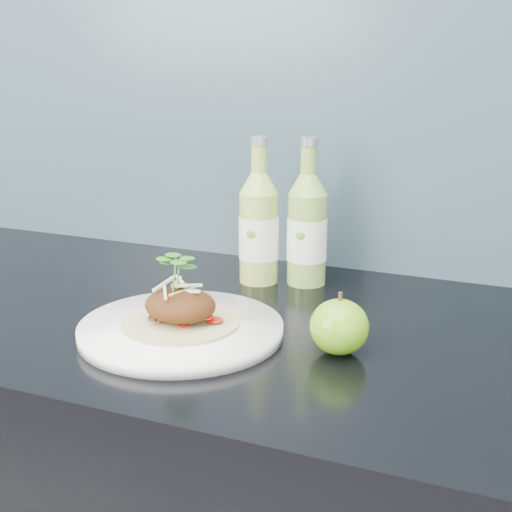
% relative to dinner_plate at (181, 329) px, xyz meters
% --- Properties ---
extents(subway_backsplash, '(4.00, 0.02, 0.70)m').
position_rel_dinner_plate_xyz_m(subway_backsplash, '(0.10, 0.38, 0.34)').
color(subway_backsplash, '#648D9E').
rests_on(subway_backsplash, kitchen_counter).
extents(dinner_plate, '(0.33, 0.33, 0.02)m').
position_rel_dinner_plate_xyz_m(dinner_plate, '(0.00, 0.00, 0.00)').
color(dinner_plate, white).
rests_on(dinner_plate, kitchen_counter).
extents(pork_taco, '(0.15, 0.15, 0.10)m').
position_rel_dinner_plate_xyz_m(pork_taco, '(-0.00, 0.00, 0.04)').
color(pork_taco, tan).
rests_on(pork_taco, dinner_plate).
extents(green_apple, '(0.09, 0.09, 0.08)m').
position_rel_dinner_plate_xyz_m(green_apple, '(0.20, 0.03, 0.03)').
color(green_apple, '#57900F').
rests_on(green_apple, kitchen_counter).
extents(cider_bottle_left, '(0.07, 0.07, 0.23)m').
position_rel_dinner_plate_xyz_m(cider_bottle_left, '(0.01, 0.25, 0.08)').
color(cider_bottle_left, '#A1BD4E').
rests_on(cider_bottle_left, kitchen_counter).
extents(cider_bottle_right, '(0.07, 0.07, 0.23)m').
position_rel_dinner_plate_xyz_m(cider_bottle_right, '(0.08, 0.27, 0.08)').
color(cider_bottle_right, '#7FAC47').
rests_on(cider_bottle_right, kitchen_counter).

